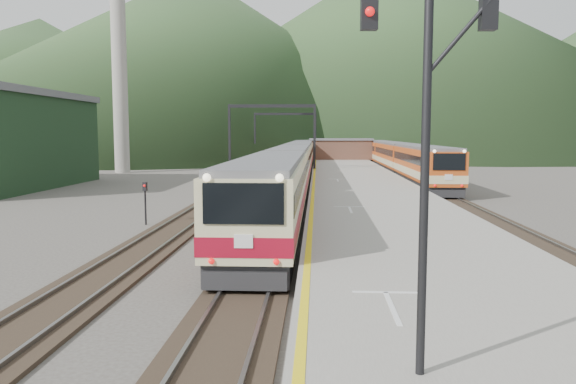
{
  "coord_description": "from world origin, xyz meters",
  "views": [
    {
      "loc": [
        2.13,
        -6.19,
        4.84
      ],
      "look_at": [
        0.7,
        20.94,
        2.0
      ],
      "focal_mm": 35.0,
      "sensor_mm": 36.0,
      "label": 1
    }
  ],
  "objects": [
    {
      "name": "track_main",
      "position": [
        0.0,
        40.0,
        0.07
      ],
      "size": [
        2.6,
        200.0,
        0.23
      ],
      "color": "black",
      "rests_on": "ground"
    },
    {
      "name": "track_far",
      "position": [
        -5.0,
        40.0,
        0.07
      ],
      "size": [
        2.6,
        200.0,
        0.23
      ],
      "color": "black",
      "rests_on": "ground"
    },
    {
      "name": "track_second",
      "position": [
        11.5,
        40.0,
        0.07
      ],
      "size": [
        2.6,
        200.0,
        0.23
      ],
      "color": "black",
      "rests_on": "ground"
    },
    {
      "name": "platform",
      "position": [
        5.6,
        38.0,
        0.5
      ],
      "size": [
        8.0,
        100.0,
        1.0
      ],
      "primitive_type": "cube",
      "color": "gray",
      "rests_on": "ground"
    },
    {
      "name": "gantry_near",
      "position": [
        -2.85,
        55.0,
        5.59
      ],
      "size": [
        9.55,
        0.25,
        8.0
      ],
      "color": "black",
      "rests_on": "ground"
    },
    {
      "name": "gantry_far",
      "position": [
        -2.85,
        80.0,
        5.59
      ],
      "size": [
        9.55,
        0.25,
        8.0
      ],
      "color": "black",
      "rests_on": "ground"
    },
    {
      "name": "smokestack",
      "position": [
        -22.0,
        62.0,
        15.0
      ],
      "size": [
        1.8,
        1.8,
        30.0
      ],
      "primitive_type": "cylinder",
      "color": "#9E998E",
      "rests_on": "ground"
    },
    {
      "name": "station_shed",
      "position": [
        5.6,
        78.0,
        2.57
      ],
      "size": [
        9.4,
        4.4,
        3.1
      ],
      "color": "brown",
      "rests_on": "platform"
    },
    {
      "name": "hill_a",
      "position": [
        -40.0,
        190.0,
        30.0
      ],
      "size": [
        180.0,
        180.0,
        60.0
      ],
      "primitive_type": "cone",
      "color": "#354F2C",
      "rests_on": "ground"
    },
    {
      "name": "hill_b",
      "position": [
        30.0,
        230.0,
        37.5
      ],
      "size": [
        220.0,
        220.0,
        75.0
      ],
      "primitive_type": "cone",
      "color": "#354F2C",
      "rests_on": "ground"
    },
    {
      "name": "hill_d",
      "position": [
        -120.0,
        240.0,
        27.5
      ],
      "size": [
        200.0,
        200.0,
        55.0
      ],
      "primitive_type": "cone",
      "color": "#354F2C",
      "rests_on": "ground"
    },
    {
      "name": "main_train",
      "position": [
        0.0,
        59.12,
        1.99
      ],
      "size": [
        2.88,
        98.73,
        3.51
      ],
      "color": "beige",
      "rests_on": "track_main"
    },
    {
      "name": "second_train",
      "position": [
        11.5,
        62.79,
        1.93
      ],
      "size": [
        2.78,
        57.03,
        3.39
      ],
      "color": "#B94918",
      "rests_on": "track_second"
    },
    {
      "name": "signal_mast",
      "position": [
        3.79,
        2.57,
        5.01
      ],
      "size": [
        2.2,
        0.32,
        6.54
      ],
      "color": "black",
      "rests_on": "platform"
    },
    {
      "name": "short_signal_b",
      "position": [
        -2.62,
        27.13,
        1.46
      ],
      "size": [
        0.26,
        0.22,
        2.27
      ],
      "color": "black",
      "rests_on": "ground"
    },
    {
      "name": "short_signal_c",
      "position": [
        -6.99,
        22.88,
        1.46
      ],
      "size": [
        0.25,
        0.2,
        2.27
      ],
      "color": "black",
      "rests_on": "ground"
    }
  ]
}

